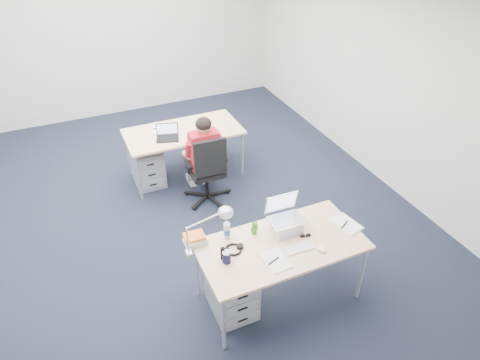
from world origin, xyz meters
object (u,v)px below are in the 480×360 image
at_px(wireless_keyboard, 299,248).
at_px(dark_laptop, 167,132).
at_px(desk_near, 281,247).
at_px(headphones, 233,249).
at_px(drawer_pedestal_near, 232,290).
at_px(water_bottle, 227,230).
at_px(computer_mouse, 322,249).
at_px(bear_figurine, 254,227).
at_px(far_cup, 203,122).
at_px(cordless_phone, 223,253).
at_px(can_koozie, 227,257).
at_px(desk_far, 183,134).
at_px(desk_lamp, 203,233).
at_px(drawer_pedestal_far, 147,166).
at_px(book_stack, 195,239).
at_px(sunglasses, 305,236).
at_px(silver_laptop, 287,217).
at_px(office_chair, 207,182).
at_px(seated_person, 202,155).

bearing_deg(wireless_keyboard, dark_laptop, 104.21).
xyz_separation_m(desk_near, headphones, (-0.46, 0.11, 0.06)).
xyz_separation_m(drawer_pedestal_near, water_bottle, (0.06, 0.25, 0.56)).
height_order(computer_mouse, bear_figurine, bear_figurine).
xyz_separation_m(wireless_keyboard, far_cup, (0.02, 2.73, 0.04)).
relative_size(wireless_keyboard, cordless_phone, 1.99).
distance_m(can_koozie, far_cup, 2.71).
bearing_deg(desk_far, desk_near, -86.27).
relative_size(water_bottle, desk_lamp, 0.43).
relative_size(computer_mouse, bear_figurine, 0.72).
bearing_deg(far_cup, cordless_phone, -105.89).
distance_m(drawer_pedestal_far, dark_laptop, 0.66).
xyz_separation_m(can_koozie, bear_figurine, (0.40, 0.25, 0.01)).
bearing_deg(book_stack, sunglasses, -19.58).
relative_size(silver_laptop, far_cup, 4.15).
distance_m(water_bottle, desk_lamp, 0.32).
height_order(desk_near, cordless_phone, cordless_phone).
relative_size(office_chair, book_stack, 4.86).
distance_m(bear_figurine, desk_lamp, 0.57).
bearing_deg(headphones, far_cup, 70.75).
xyz_separation_m(drawer_pedestal_near, bear_figurine, (0.33, 0.21, 0.53)).
bearing_deg(drawer_pedestal_far, dark_laptop, -30.82).
xyz_separation_m(desk_far, headphones, (-0.29, -2.46, 0.06)).
bearing_deg(wireless_keyboard, headphones, 160.23).
bearing_deg(drawer_pedestal_near, dark_laptop, 88.16).
xyz_separation_m(desk_near, seated_person, (-0.09, 2.03, -0.08)).
xyz_separation_m(drawer_pedestal_far, headphones, (0.26, -2.48, 0.47)).
bearing_deg(book_stack, silver_laptop, -12.77).
bearing_deg(cordless_phone, far_cup, 83.54).
height_order(wireless_keyboard, headphones, headphones).
xyz_separation_m(office_chair, wireless_keyboard, (0.21, -1.98, 0.45)).
bearing_deg(sunglasses, dark_laptop, 115.76).
relative_size(computer_mouse, book_stack, 0.50).
bearing_deg(wireless_keyboard, computer_mouse, -29.23).
bearing_deg(desk_near, can_koozie, -179.41).
height_order(desk_far, headphones, headphones).
height_order(drawer_pedestal_near, sunglasses, sunglasses).
bearing_deg(desk_near, far_cup, 86.87).
height_order(wireless_keyboard, dark_laptop, dark_laptop).
relative_size(book_stack, far_cup, 2.40).
xyz_separation_m(desk_far, desk_lamp, (-0.55, -2.36, 0.28)).
bearing_deg(seated_person, dark_laptop, 131.76).
bearing_deg(sunglasses, desk_far, 109.32).
distance_m(wireless_keyboard, computer_mouse, 0.21).
distance_m(wireless_keyboard, book_stack, 0.99).
bearing_deg(computer_mouse, dark_laptop, 87.68).
distance_m(drawer_pedestal_near, far_cup, 2.69).
height_order(drawer_pedestal_far, far_cup, far_cup).
xyz_separation_m(water_bottle, cordless_phone, (-0.14, -0.24, -0.03)).
xyz_separation_m(drawer_pedestal_near, headphones, (0.05, 0.06, 0.47)).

